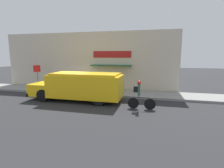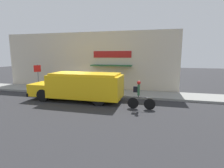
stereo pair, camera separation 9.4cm
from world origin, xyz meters
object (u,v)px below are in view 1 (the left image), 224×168
(school_bus, at_px, (80,86))
(cyclist, at_px, (140,95))
(stop_sign_post, at_px, (37,73))
(trash_bin, at_px, (51,83))

(school_bus, xyz_separation_m, cyclist, (4.38, -0.96, -0.23))
(school_bus, relative_size, stop_sign_post, 3.02)
(cyclist, distance_m, trash_bin, 9.70)
(school_bus, relative_size, trash_bin, 8.19)
(stop_sign_post, relative_size, trash_bin, 2.72)
(stop_sign_post, height_order, trash_bin, stop_sign_post)
(cyclist, relative_size, trash_bin, 2.11)
(school_bus, distance_m, cyclist, 4.49)
(school_bus, xyz_separation_m, trash_bin, (-4.39, 3.18, -0.50))
(cyclist, bearing_deg, school_bus, 168.36)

